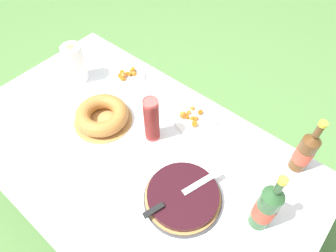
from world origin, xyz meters
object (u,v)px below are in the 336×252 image
Objects in this scene: bundt_cake at (102,115)px; cider_bottle_green at (266,207)px; cup_stack at (152,120)px; snack_plate_left at (128,75)px; berry_tart at (183,197)px; snack_plate_near at (195,118)px; paper_towel_roll at (75,63)px; cider_bottle_amber at (305,152)px; serving_knife at (177,196)px.

bundt_cake is 0.88m from cider_bottle_green.
bundt_cake is at bearing -161.02° from cup_stack.
cup_stack is 1.24× the size of snack_plate_left.
berry_tart is at bearing -7.63° from bundt_cake.
cider_bottle_green reaches higher than snack_plate_near.
cider_bottle_green reaches higher than bundt_cake.
snack_plate_near is at bearing 67.15° from cup_stack.
paper_towel_roll is at bearing 167.39° from berry_tart.
cup_stack is (-0.32, 0.17, 0.10)m from berry_tart.
cider_bottle_green is at bearing 3.00° from bundt_cake.
bundt_cake is 0.95× the size of cider_bottle_amber.
cup_stack is 0.69m from cider_bottle_amber.
serving_knife is at bearing -14.38° from paper_towel_roll.
cup_stack is 0.48m from snack_plate_left.
cider_bottle_amber reaches higher than paper_towel_roll.
cup_stack reaches higher than snack_plate_near.
cider_bottle_amber is (0.31, 0.49, 0.05)m from serving_knife.
cider_bottle_green is 1.22m from paper_towel_roll.
cider_bottle_green is 1.49× the size of snack_plate_near.
bundt_cake reaches higher than snack_plate_near.
cider_bottle_amber is (0.30, 0.47, 0.09)m from berry_tart.
cup_stack reaches higher than serving_knife.
paper_towel_roll is at bearing 93.21° from serving_knife.
cider_bottle_green is 0.60m from snack_plate_near.
cider_bottle_green is at bearing -3.92° from paper_towel_roll.
serving_knife is at bearing -32.03° from cup_stack.
snack_plate_left is (-1.01, 0.28, -0.12)m from cider_bottle_green.
cider_bottle_amber is at bearing 11.94° from paper_towel_roll.
cider_bottle_green is 1.06m from snack_plate_left.
snack_plate_left is (-0.49, 0.01, 0.00)m from snack_plate_near.
cider_bottle_amber is at bearing 23.81° from bundt_cake.
paper_towel_roll is (-0.93, 0.21, 0.08)m from berry_tart.
serving_knife is at bearing -30.92° from snack_plate_left.
cider_bottle_amber is 1.03m from snack_plate_left.
snack_plate_left is at bearing 178.75° from snack_plate_near.
cup_stack is at bearing -112.85° from snack_plate_near.
snack_plate_near is 1.14× the size of snack_plate_left.
paper_towel_roll is at bearing 159.42° from bundt_cake.
bundt_cake reaches higher than berry_tart.
serving_knife is 1.22× the size of bundt_cake.
serving_knife is 1.56× the size of snack_plate_near.
bundt_cake is 0.96m from cider_bottle_amber.
cup_stack is at bearing -3.74° from paper_towel_roll.
bundt_cake is 1.45× the size of snack_plate_left.
serving_knife is at bearing -10.47° from bundt_cake.
bundt_cake is (-0.57, 0.11, -0.02)m from serving_knife.
bundt_cake is at bearing -20.58° from paper_towel_roll.
cider_bottle_amber is (0.01, 0.34, -0.02)m from cider_bottle_green.
snack_plate_left is (-1.02, -0.07, -0.10)m from cider_bottle_amber.
snack_plate_left is 0.92× the size of paper_towel_roll.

